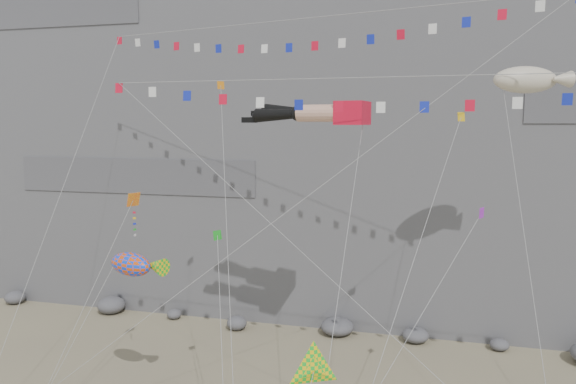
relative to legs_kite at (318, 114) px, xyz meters
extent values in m
cube|color=slate|center=(-0.52, 25.54, 7.94)|extent=(80.00, 28.00, 50.00)
cube|color=red|center=(1.99, -0.23, 0.01)|extent=(1.84, 2.36, 1.29)
cylinder|color=tan|center=(0.04, -0.64, 0.01)|extent=(2.29, 1.21, 0.95)
sphere|color=black|center=(-1.05, -0.51, 0.01)|extent=(0.88, 0.88, 0.88)
cone|color=black|center=(-2.33, -0.36, -0.06)|extent=(2.69, 1.10, 0.89)
cube|color=black|center=(-4.06, -0.15, -0.36)|extent=(0.88, 0.48, 0.32)
cylinder|color=tan|center=(0.19, 0.64, 0.01)|extent=(2.29, 1.21, 0.95)
sphere|color=black|center=(-0.89, 0.77, 0.01)|extent=(0.88, 0.88, 0.88)
cone|color=black|center=(-2.18, 0.93, 0.14)|extent=(2.71, 1.10, 0.96)
cube|color=black|center=(-3.90, 1.13, 0.04)|extent=(0.88, 0.48, 0.32)
cylinder|color=gray|center=(2.13, -7.36, -8.50)|extent=(0.03, 0.03, 22.21)
cylinder|color=gray|center=(-8.74, -3.77, -5.62)|extent=(0.03, 0.03, 29.84)
cylinder|color=gray|center=(9.19, -5.48, -7.65)|extent=(0.03, 0.03, 21.15)
cylinder|color=gray|center=(-11.79, -6.16, -10.96)|extent=(0.03, 0.03, 14.23)
cylinder|color=gray|center=(-11.60, -6.80, -12.65)|extent=(0.03, 0.03, 10.76)
cylinder|color=gray|center=(11.71, -2.71, -7.55)|extent=(0.03, 0.03, 22.50)
cylinder|color=gray|center=(-3.27, -5.94, -7.66)|extent=(0.03, 0.03, 22.86)
cylinder|color=gray|center=(5.12, -6.58, -11.03)|extent=(0.03, 0.03, 16.97)
cylinder|color=gray|center=(-2.90, -7.86, -11.81)|extent=(0.03, 0.03, 14.25)
cylinder|color=gray|center=(5.16, -6.20, -8.61)|extent=(0.03, 0.03, 21.90)
camera|label=1|loc=(6.49, -31.44, -0.53)|focal=35.00mm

